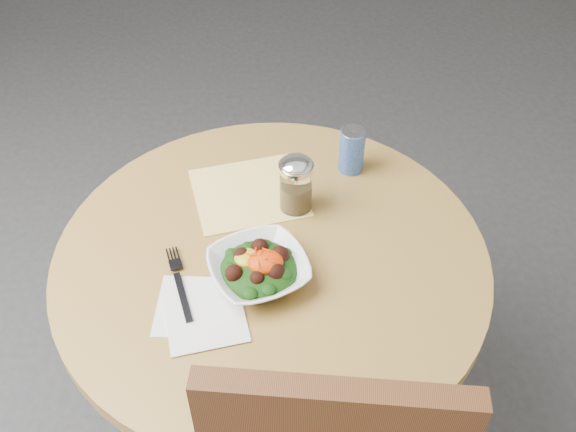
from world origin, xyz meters
name	(u,v)px	position (x,y,z in m)	size (l,w,h in m)	color
ground	(276,427)	(0.00, 0.00, 0.00)	(6.00, 6.00, 0.00)	#2D2D2F
table	(273,310)	(0.00, 0.00, 0.55)	(0.90, 0.90, 0.75)	black
cloth_napkin	(249,193)	(-0.04, 0.18, 0.75)	(0.24, 0.22, 0.00)	#F9B70D
paper_napkins	(200,312)	(-0.14, -0.14, 0.75)	(0.19, 0.19, 0.00)	silver
salad_bowl	(259,268)	(-0.03, -0.07, 0.78)	(0.24, 0.24, 0.07)	white
fork	(179,280)	(-0.19, -0.06, 0.76)	(0.06, 0.20, 0.00)	black
spice_shaker	(296,184)	(0.06, 0.13, 0.82)	(0.07, 0.07, 0.13)	silver
beverage_can	(352,150)	(0.21, 0.25, 0.81)	(0.06, 0.06, 0.11)	navy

